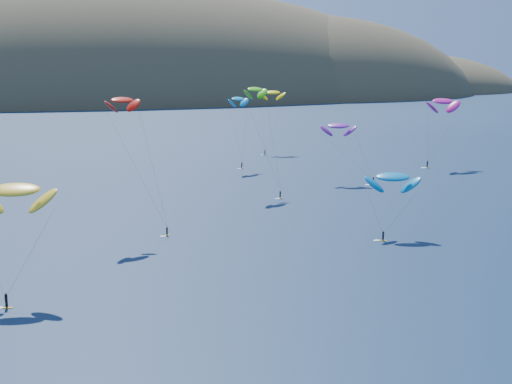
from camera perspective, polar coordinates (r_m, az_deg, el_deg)
The scene contains 9 objects.
island at distance 612.78m, azimuth -9.67°, elevation 6.55°, with size 730.00×300.00×210.00m.
kitesurfer_2 at distance 106.14m, azimuth -18.76°, elevation 0.16°, with size 11.88×10.53×18.22m.
kitesurfer_3 at distance 178.91m, azimuth -0.05°, elevation 8.20°, with size 8.64×16.10×27.72m.
kitesurfer_4 at distance 216.73m, azimuth -1.43°, elevation 7.45°, with size 8.72×7.36×23.15m.
kitesurfer_5 at distance 137.72m, azimuth 10.88°, elevation 1.19°, with size 10.92×8.85×13.88m.
kitesurfer_6 at distance 194.41m, azimuth 6.61°, elevation 5.27°, with size 12.41×12.89×17.67m.
kitesurfer_8 at distance 227.80m, azimuth 14.74°, elevation 7.04°, with size 13.32×7.40×23.32m.
kitesurfer_9 at distance 137.97m, azimuth -10.65°, elevation 7.22°, with size 11.68×9.75×27.62m.
kitesurfer_11 at distance 254.23m, azimuth 1.29°, elevation 7.96°, with size 11.07×12.40×23.44m.
Camera 1 is at (-43.88, -43.10, 33.76)m, focal length 50.00 mm.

